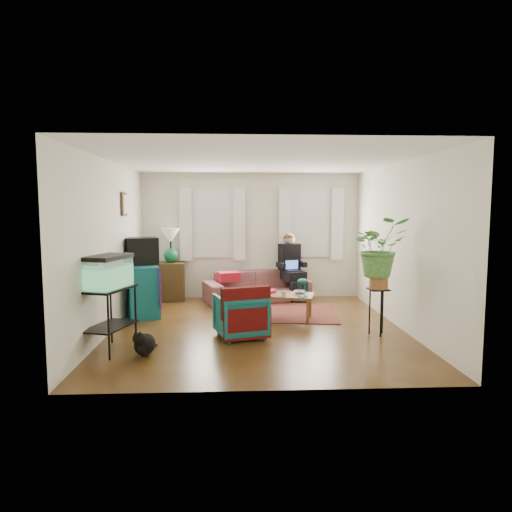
{
  "coord_description": "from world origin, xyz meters",
  "views": [
    {
      "loc": [
        -0.37,
        -7.04,
        1.88
      ],
      "look_at": [
        0.0,
        0.4,
        1.1
      ],
      "focal_mm": 32.0,
      "sensor_mm": 36.0,
      "label": 1
    }
  ],
  "objects": [
    {
      "name": "armchair",
      "position": [
        -0.27,
        -0.5,
        0.35
      ],
      "size": [
        0.83,
        0.8,
        0.7
      ],
      "primitive_type": "imported",
      "rotation": [
        0.0,
        0.0,
        3.43
      ],
      "color": "#105560",
      "rests_on": "floor"
    },
    {
      "name": "cup_b",
      "position": [
        0.46,
        0.38,
        0.48
      ],
      "size": [
        0.12,
        0.12,
        0.09
      ],
      "primitive_type": "imported",
      "rotation": [
        0.0,
        0.0,
        -0.26
      ],
      "color": "beige",
      "rests_on": "coffee_table"
    },
    {
      "name": "wall_left",
      "position": [
        -2.25,
        0.0,
        1.3
      ],
      "size": [
        0.01,
        5.0,
        2.6
      ],
      "primitive_type": "cube",
      "color": "silver",
      "rests_on": "floor"
    },
    {
      "name": "dresser",
      "position": [
        -1.99,
        0.99,
        0.45
      ],
      "size": [
        0.78,
        1.1,
        0.89
      ],
      "primitive_type": "cube",
      "rotation": [
        0.0,
        0.0,
        0.31
      ],
      "color": "#135D72",
      "rests_on": "floor"
    },
    {
      "name": "wall_back",
      "position": [
        0.0,
        2.5,
        1.3
      ],
      "size": [
        4.5,
        0.01,
        2.6
      ],
      "primitive_type": "cube",
      "color": "silver",
      "rests_on": "floor"
    },
    {
      "name": "curtains_right",
      "position": [
        1.25,
        2.4,
        1.55
      ],
      "size": [
        1.36,
        0.06,
        1.5
      ],
      "primitive_type": "cube",
      "color": "white",
      "rests_on": "wall_back"
    },
    {
      "name": "wall_front",
      "position": [
        0.0,
        -2.5,
        1.3
      ],
      "size": [
        4.5,
        0.01,
        2.6
      ],
      "primitive_type": "cube",
      "color": "silver",
      "rests_on": "floor"
    },
    {
      "name": "coffee_table",
      "position": [
        0.45,
        0.55,
        0.22
      ],
      "size": [
        1.15,
        0.82,
        0.43
      ],
      "primitive_type": "cube",
      "rotation": [
        0.0,
        0.0,
        -0.26
      ],
      "color": "brown",
      "rests_on": "floor"
    },
    {
      "name": "area_rug",
      "position": [
        0.47,
        1.02,
        0.01
      ],
      "size": [
        2.18,
        1.83,
        0.01
      ],
      "primitive_type": "cube",
      "rotation": [
        0.0,
        0.0,
        -0.12
      ],
      "color": "brown",
      "rests_on": "floor"
    },
    {
      "name": "cup_a",
      "position": [
        0.2,
        0.52,
        0.48
      ],
      "size": [
        0.14,
        0.14,
        0.09
      ],
      "primitive_type": "imported",
      "rotation": [
        0.0,
        0.0,
        -0.26
      ],
      "color": "white",
      "rests_on": "coffee_table"
    },
    {
      "name": "curtains_left",
      "position": [
        -0.8,
        2.4,
        1.55
      ],
      "size": [
        1.36,
        0.06,
        1.5
      ],
      "primitive_type": "cube",
      "color": "white",
      "rests_on": "wall_back"
    },
    {
      "name": "wall_right",
      "position": [
        2.25,
        0.0,
        1.3
      ],
      "size": [
        0.01,
        5.0,
        2.6
      ],
      "primitive_type": "cube",
      "color": "silver",
      "rests_on": "floor"
    },
    {
      "name": "floor",
      "position": [
        0.0,
        0.0,
        0.0
      ],
      "size": [
        4.5,
        5.0,
        0.01
      ],
      "primitive_type": "cube",
      "color": "#4F2B14",
      "rests_on": "ground"
    },
    {
      "name": "aquarium_stand",
      "position": [
        -2.0,
        -1.08,
        0.42
      ],
      "size": [
        0.62,
        0.85,
        0.84
      ],
      "primitive_type": "cube",
      "rotation": [
        0.0,
        0.0,
        -0.3
      ],
      "color": "black",
      "rests_on": "floor"
    },
    {
      "name": "table_lamp",
      "position": [
        -1.65,
        2.3,
        1.11
      ],
      "size": [
        0.43,
        0.43,
        0.71
      ],
      "primitive_type": null,
      "rotation": [
        0.0,
        0.0,
        0.08
      ],
      "color": "white",
      "rests_on": "side_table"
    },
    {
      "name": "sofa",
      "position": [
        0.1,
        2.05,
        0.41
      ],
      "size": [
        2.23,
        1.39,
        0.82
      ],
      "primitive_type": "imported",
      "rotation": [
        0.0,
        0.0,
        0.29
      ],
      "color": "brown",
      "rests_on": "floor"
    },
    {
      "name": "potted_plant",
      "position": [
        1.77,
        -0.48,
        1.18
      ],
      "size": [
        0.85,
        0.75,
        0.88
      ],
      "primitive_type": "imported",
      "rotation": [
        0.0,
        0.0,
        0.09
      ],
      "color": "#599947",
      "rests_on": "plant_stand"
    },
    {
      "name": "birdcage",
      "position": [
        0.77,
        0.32,
        0.58
      ],
      "size": [
        0.21,
        0.21,
        0.3
      ],
      "primitive_type": null,
      "rotation": [
        0.0,
        0.0,
        -0.26
      ],
      "color": "#115B6B",
      "rests_on": "coffee_table"
    },
    {
      "name": "crt_tv",
      "position": [
        -2.0,
        1.09,
        1.13
      ],
      "size": [
        0.67,
        0.64,
        0.48
      ],
      "primitive_type": "cube",
      "rotation": [
        0.0,
        0.0,
        0.31
      ],
      "color": "black",
      "rests_on": "dresser"
    },
    {
      "name": "side_table",
      "position": [
        -1.65,
        2.3,
        0.39
      ],
      "size": [
        0.57,
        0.57,
        0.78
      ],
      "primitive_type": "cube",
      "rotation": [
        0.0,
        0.0,
        0.08
      ],
      "color": "#3C2316",
      "rests_on": "floor"
    },
    {
      "name": "seated_person",
      "position": [
        0.82,
        2.27,
        0.62
      ],
      "size": [
        0.68,
        0.76,
        1.24
      ],
      "primitive_type": null,
      "rotation": [
        0.0,
        0.0,
        0.29
      ],
      "color": "black",
      "rests_on": "sofa"
    },
    {
      "name": "black_cat",
      "position": [
        -1.51,
        -1.28,
        0.17
      ],
      "size": [
        0.36,
        0.47,
        0.35
      ],
      "primitive_type": "ellipsoid",
      "rotation": [
        0.0,
        0.0,
        -0.26
      ],
      "color": "black",
      "rests_on": "floor"
    },
    {
      "name": "snack_tray",
      "position": [
        0.22,
        0.76,
        0.45
      ],
      "size": [
        0.39,
        0.39,
        0.04
      ],
      "primitive_type": "cylinder",
      "rotation": [
        0.0,
        0.0,
        -0.26
      ],
      "color": "#B21414",
      "rests_on": "coffee_table"
    },
    {
      "name": "aquarium",
      "position": [
        -2.0,
        -1.08,
        1.07
      ],
      "size": [
        0.56,
        0.77,
        0.44
      ],
      "primitive_type": "cube",
      "rotation": [
        0.0,
        0.0,
        -0.3
      ],
      "color": "#7FD899",
      "rests_on": "aquarium_stand"
    },
    {
      "name": "window_left",
      "position": [
        -0.8,
        2.48,
        1.55
      ],
      "size": [
        1.08,
        0.04,
        1.38
      ],
      "primitive_type": "cube",
      "color": "white",
      "rests_on": "wall_back"
    },
    {
      "name": "window_right",
      "position": [
        1.25,
        2.48,
        1.55
      ],
      "size": [
        1.08,
        0.04,
        1.38
      ],
      "primitive_type": "cube",
      "color": "white",
      "rests_on": "wall_back"
    },
    {
      "name": "bowl",
      "position": [
        0.75,
        0.57,
        0.46
      ],
      "size": [
        0.25,
        0.25,
        0.05
      ],
      "primitive_type": "imported",
      "rotation": [
        0.0,
        0.0,
        -0.26
      ],
      "color": "white",
      "rests_on": "coffee_table"
    },
    {
      "name": "ceiling",
      "position": [
        0.0,
        0.0,
        2.6
      ],
      "size": [
        4.5,
        5.0,
        0.01
      ],
      "primitive_type": "cube",
      "color": "white",
      "rests_on": "wall_back"
    },
    {
      "name": "picture_frame",
      "position": [
        -2.21,
        0.85,
        1.95
      ],
      "size": [
        0.04,
        0.32,
        0.4
      ],
      "primitive_type": "cube",
      "color": "#3D2616",
      "rests_on": "wall_left"
    },
    {
      "name": "serape_throw",
      "position": [
        -0.19,
        -0.76,
        0.49
      ],
      "size": [
        0.72,
        0.35,
        0.58
      ],
      "primitive_type": "cube",
      "rotation": [
        0.0,
        0.0,
        0.29
      ],
      "color": "#9E0A0A",
      "rests_on": "armchair"
    },
    {
      "name": "plant_stand",
      "position": [
        1.77,
        -0.48,
        0.35
      ],
      "size": [
        0.32,
        0.32,
        0.7
      ],
      "primitive_type": "cube",
      "rotation": [
        0.0,
        0.0,
        0.09
      ],
      "color": "black",
      "rests_on": "floor"
    }
  ]
}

